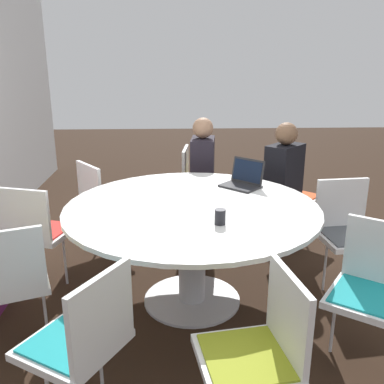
% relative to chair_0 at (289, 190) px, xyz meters
% --- Properties ---
extents(ground_plane, '(16.00, 16.00, 0.00)m').
position_rel_chair_0_xyz_m(ground_plane, '(-1.15, 1.00, -0.50)').
color(ground_plane, black).
extents(conference_table, '(1.78, 1.78, 0.76)m').
position_rel_chair_0_xyz_m(conference_table, '(-1.15, 1.00, 0.11)').
color(conference_table, '#B7B7BC').
rests_on(conference_table, ground_plane).
extents(chair_0, '(0.61, 0.61, 0.85)m').
position_rel_chair_0_xyz_m(chair_0, '(0.00, 0.00, 0.00)').
color(chair_0, white).
rests_on(chair_0, ground_plane).
extents(chair_1, '(0.49, 0.47, 0.85)m').
position_rel_chair_0_xyz_m(chair_1, '(0.37, 0.88, 0.00)').
color(chair_1, white).
rests_on(chair_1, ground_plane).
extents(chair_2, '(0.60, 0.60, 0.85)m').
position_rel_chair_0_xyz_m(chair_2, '(-0.21, 1.78, 0.00)').
color(chair_2, white).
rests_on(chair_2, ground_plane).
extents(chair_3, '(0.53, 0.54, 0.85)m').
position_rel_chair_0_xyz_m(chair_3, '(-0.87, 2.19, 0.00)').
color(chair_3, white).
rests_on(chair_3, ground_plane).
extents(chair_4, '(0.55, 0.56, 0.85)m').
position_rel_chair_0_xyz_m(chair_4, '(-1.65, 2.11, 0.00)').
color(chair_4, white).
rests_on(chair_4, ground_plane).
extents(chair_5, '(0.59, 0.59, 0.85)m').
position_rel_chair_0_xyz_m(chair_5, '(-2.24, 1.56, 0.00)').
color(chair_5, white).
rests_on(chair_5, ground_plane).
extents(chair_6, '(0.50, 0.48, 0.85)m').
position_rel_chair_0_xyz_m(chair_6, '(-2.34, 0.74, 0.00)').
color(chair_6, white).
rests_on(chair_6, ground_plane).
extents(chair_7, '(0.60, 0.60, 0.85)m').
position_rel_chair_0_xyz_m(chair_7, '(-1.82, -0.02, 0.00)').
color(chair_7, white).
rests_on(chair_7, ground_plane).
extents(chair_8, '(0.46, 0.48, 0.85)m').
position_rel_chair_0_xyz_m(chair_8, '(-0.95, -0.21, 0.00)').
color(chair_8, white).
rests_on(chair_8, ground_plane).
extents(person_0, '(0.41, 0.41, 1.20)m').
position_rel_chair_0_xyz_m(person_0, '(-0.23, 0.11, 0.20)').
color(person_0, black).
rests_on(person_0, ground_plane).
extents(person_1, '(0.38, 0.29, 1.20)m').
position_rel_chair_0_xyz_m(person_1, '(0.12, 0.83, 0.20)').
color(person_1, '#231E28').
rests_on(person_1, ground_plane).
extents(laptop, '(0.37, 0.37, 0.21)m').
position_rel_chair_0_xyz_m(laptop, '(-0.69, 0.57, 0.31)').
color(laptop, '#232326').
rests_on(laptop, conference_table).
extents(coffee_cup, '(0.07, 0.07, 0.10)m').
position_rel_chair_0_xyz_m(coffee_cup, '(-1.50, 0.84, 0.30)').
color(coffee_cup, black).
rests_on(coffee_cup, conference_table).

